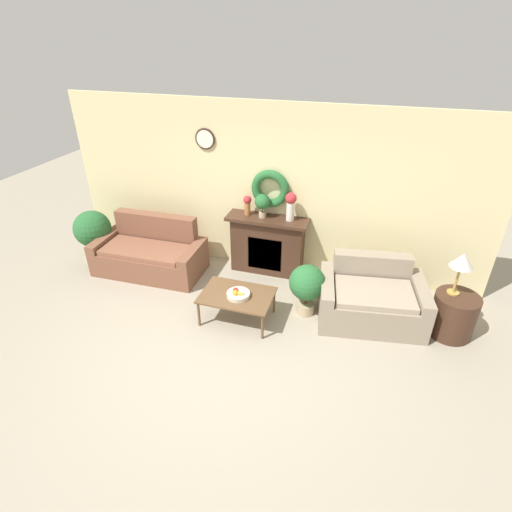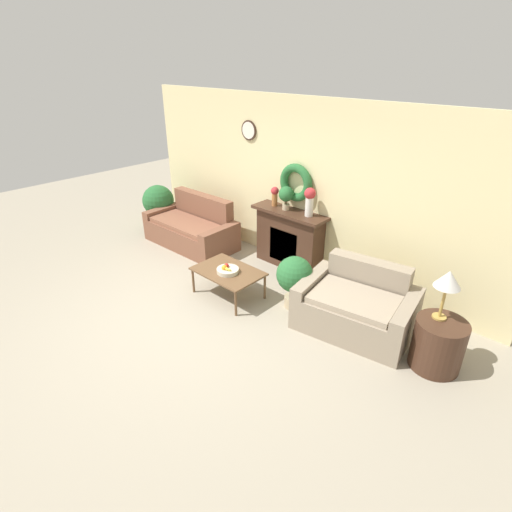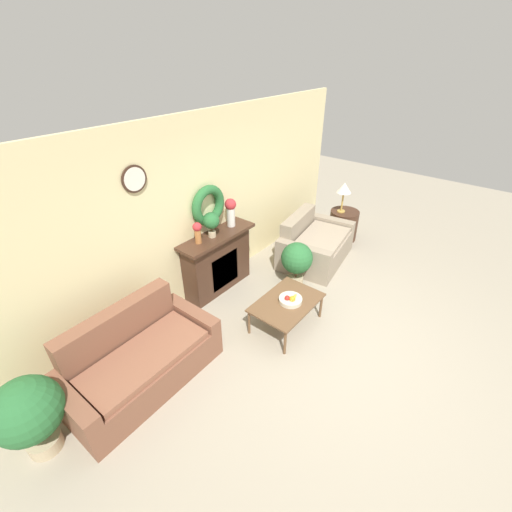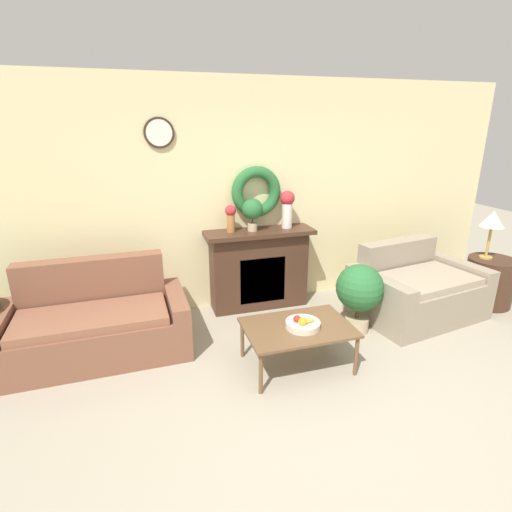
{
  "view_description": "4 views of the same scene",
  "coord_description": "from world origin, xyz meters",
  "px_view_note": "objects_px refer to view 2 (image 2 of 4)",
  "views": [
    {
      "loc": [
        1.57,
        -3.29,
        3.62
      ],
      "look_at": [
        0.09,
        1.5,
        0.7
      ],
      "focal_mm": 28.0,
      "sensor_mm": 36.0,
      "label": 1
    },
    {
      "loc": [
        3.75,
        -2.55,
        3.21
      ],
      "look_at": [
        0.28,
        1.19,
        0.64
      ],
      "focal_mm": 28.0,
      "sensor_mm": 36.0,
      "label": 2
    },
    {
      "loc": [
        -3.1,
        -1.06,
        3.41
      ],
      "look_at": [
        0.05,
        1.48,
        0.9
      ],
      "focal_mm": 24.0,
      "sensor_mm": 36.0,
      "label": 3
    },
    {
      "loc": [
        -1.33,
        -2.13,
        2.2
      ],
      "look_at": [
        -0.22,
        1.5,
        0.92
      ],
      "focal_mm": 28.0,
      "sensor_mm": 36.0,
      "label": 4
    }
  ],
  "objects_px": {
    "side_table_by_loveseat": "(438,344)",
    "potted_plant_floor_by_loveseat": "(294,277)",
    "fireplace": "(289,238)",
    "fruit_bowl": "(227,270)",
    "table_lamp": "(448,281)",
    "loveseat_right": "(357,307)",
    "couch_left": "(192,229)",
    "vase_on_mantel_left": "(275,195)",
    "vase_on_mantel_right": "(310,200)",
    "potted_plant_on_mantel": "(286,195)",
    "potted_plant_floor_by_couch": "(158,202)",
    "coffee_table": "(228,273)"
  },
  "relations": [
    {
      "from": "fireplace",
      "to": "potted_plant_on_mantel",
      "type": "xyz_separation_m",
      "value": [
        -0.09,
        -0.01,
        0.73
      ]
    },
    {
      "from": "vase_on_mantel_left",
      "to": "potted_plant_on_mantel",
      "type": "height_order",
      "value": "potted_plant_on_mantel"
    },
    {
      "from": "fireplace",
      "to": "potted_plant_floor_by_loveseat",
      "type": "distance_m",
      "value": 1.26
    },
    {
      "from": "fireplace",
      "to": "couch_left",
      "type": "relative_size",
      "value": 0.73
    },
    {
      "from": "loveseat_right",
      "to": "table_lamp",
      "type": "height_order",
      "value": "table_lamp"
    },
    {
      "from": "loveseat_right",
      "to": "table_lamp",
      "type": "bearing_deg",
      "value": -8.28
    },
    {
      "from": "loveseat_right",
      "to": "table_lamp",
      "type": "relative_size",
      "value": 2.63
    },
    {
      "from": "loveseat_right",
      "to": "potted_plant_floor_by_loveseat",
      "type": "distance_m",
      "value": 0.92
    },
    {
      "from": "table_lamp",
      "to": "potted_plant_on_mantel",
      "type": "relative_size",
      "value": 1.55
    },
    {
      "from": "side_table_by_loveseat",
      "to": "potted_plant_floor_by_loveseat",
      "type": "bearing_deg",
      "value": -176.0
    },
    {
      "from": "side_table_by_loveseat",
      "to": "potted_plant_floor_by_loveseat",
      "type": "xyz_separation_m",
      "value": [
        -1.94,
        -0.14,
        0.18
      ]
    },
    {
      "from": "vase_on_mantel_left",
      "to": "potted_plant_floor_by_couch",
      "type": "bearing_deg",
      "value": -169.01
    },
    {
      "from": "couch_left",
      "to": "table_lamp",
      "type": "bearing_deg",
      "value": -3.74
    },
    {
      "from": "fireplace",
      "to": "table_lamp",
      "type": "height_order",
      "value": "table_lamp"
    },
    {
      "from": "fireplace",
      "to": "potted_plant_floor_by_couch",
      "type": "height_order",
      "value": "fireplace"
    },
    {
      "from": "table_lamp",
      "to": "fireplace",
      "type": "bearing_deg",
      "value": 164.65
    },
    {
      "from": "side_table_by_loveseat",
      "to": "fruit_bowl",
      "type": "bearing_deg",
      "value": -168.01
    },
    {
      "from": "couch_left",
      "to": "side_table_by_loveseat",
      "type": "distance_m",
      "value": 4.66
    },
    {
      "from": "coffee_table",
      "to": "vase_on_mantel_left",
      "type": "bearing_deg",
      "value": 102.05
    },
    {
      "from": "loveseat_right",
      "to": "side_table_by_loveseat",
      "type": "relative_size",
      "value": 2.58
    },
    {
      "from": "potted_plant_on_mantel",
      "to": "potted_plant_floor_by_loveseat",
      "type": "height_order",
      "value": "potted_plant_on_mantel"
    },
    {
      "from": "coffee_table",
      "to": "potted_plant_on_mantel",
      "type": "bearing_deg",
      "value": 91.56
    },
    {
      "from": "loveseat_right",
      "to": "fruit_bowl",
      "type": "height_order",
      "value": "loveseat_right"
    },
    {
      "from": "couch_left",
      "to": "potted_plant_on_mantel",
      "type": "relative_size",
      "value": 4.68
    },
    {
      "from": "side_table_by_loveseat",
      "to": "table_lamp",
      "type": "xyz_separation_m",
      "value": [
        -0.07,
        0.06,
        0.77
      ]
    },
    {
      "from": "couch_left",
      "to": "vase_on_mantel_left",
      "type": "height_order",
      "value": "vase_on_mantel_left"
    },
    {
      "from": "vase_on_mantel_left",
      "to": "potted_plant_floor_by_couch",
      "type": "distance_m",
      "value": 2.75
    },
    {
      "from": "table_lamp",
      "to": "couch_left",
      "type": "bearing_deg",
      "value": 177.56
    },
    {
      "from": "fruit_bowl",
      "to": "potted_plant_floor_by_loveseat",
      "type": "distance_m",
      "value": 0.97
    },
    {
      "from": "potted_plant_floor_by_couch",
      "to": "fireplace",
      "type": "bearing_deg",
      "value": 9.66
    },
    {
      "from": "loveseat_right",
      "to": "coffee_table",
      "type": "distance_m",
      "value": 1.87
    },
    {
      "from": "fireplace",
      "to": "fruit_bowl",
      "type": "height_order",
      "value": "fireplace"
    },
    {
      "from": "potted_plant_floor_by_couch",
      "to": "coffee_table",
      "type": "bearing_deg",
      "value": -16.21
    },
    {
      "from": "potted_plant_floor_by_loveseat",
      "to": "vase_on_mantel_right",
      "type": "bearing_deg",
      "value": 117.15
    },
    {
      "from": "coffee_table",
      "to": "vase_on_mantel_right",
      "type": "distance_m",
      "value": 1.67
    },
    {
      "from": "fireplace",
      "to": "vase_on_mantel_left",
      "type": "bearing_deg",
      "value": 179.04
    },
    {
      "from": "couch_left",
      "to": "vase_on_mantel_right",
      "type": "distance_m",
      "value": 2.48
    },
    {
      "from": "potted_plant_on_mantel",
      "to": "potted_plant_floor_by_loveseat",
      "type": "xyz_separation_m",
      "value": [
        0.92,
        -0.92,
        -0.75
      ]
    },
    {
      "from": "side_table_by_loveseat",
      "to": "potted_plant_on_mantel",
      "type": "distance_m",
      "value": 3.11
    },
    {
      "from": "loveseat_right",
      "to": "side_table_by_loveseat",
      "type": "bearing_deg",
      "value": -11.38
    },
    {
      "from": "fireplace",
      "to": "vase_on_mantel_right",
      "type": "bearing_deg",
      "value": 0.92
    },
    {
      "from": "vase_on_mantel_left",
      "to": "fireplace",
      "type": "bearing_deg",
      "value": -0.96
    },
    {
      "from": "fruit_bowl",
      "to": "potted_plant_floor_by_loveseat",
      "type": "height_order",
      "value": "potted_plant_floor_by_loveseat"
    },
    {
      "from": "vase_on_mantel_right",
      "to": "potted_plant_floor_by_loveseat",
      "type": "bearing_deg",
      "value": -62.85
    },
    {
      "from": "fireplace",
      "to": "vase_on_mantel_left",
      "type": "xyz_separation_m",
      "value": [
        -0.34,
        0.01,
        0.67
      ]
    },
    {
      "from": "couch_left",
      "to": "vase_on_mantel_right",
      "type": "height_order",
      "value": "vase_on_mantel_right"
    },
    {
      "from": "fruit_bowl",
      "to": "potted_plant_on_mantel",
      "type": "xyz_separation_m",
      "value": [
        -0.06,
        1.38,
        0.77
      ]
    },
    {
      "from": "potted_plant_floor_by_couch",
      "to": "side_table_by_loveseat",
      "type": "bearing_deg",
      "value": -2.93
    },
    {
      "from": "coffee_table",
      "to": "vase_on_mantel_right",
      "type": "relative_size",
      "value": 2.2
    },
    {
      "from": "fireplace",
      "to": "table_lamp",
      "type": "distance_m",
      "value": 2.87
    }
  ]
}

